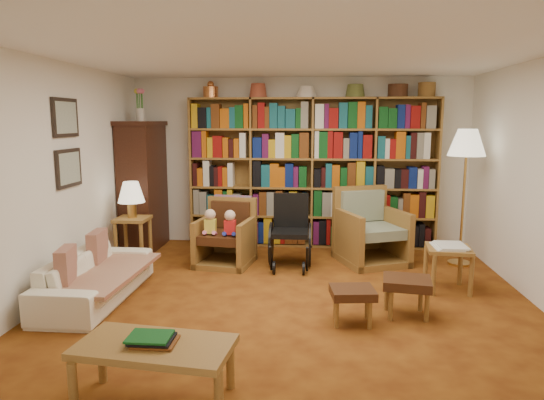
# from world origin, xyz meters

# --- Properties ---
(floor) EXTENTS (5.00, 5.00, 0.00)m
(floor) POSITION_xyz_m (0.00, 0.00, 0.00)
(floor) COLOR #8D4E15
(floor) RESTS_ON ground
(ceiling) EXTENTS (5.00, 5.00, 0.00)m
(ceiling) POSITION_xyz_m (0.00, 0.00, 2.50)
(ceiling) COLOR white
(ceiling) RESTS_ON wall_back
(wall_back) EXTENTS (5.00, 0.00, 5.00)m
(wall_back) POSITION_xyz_m (0.00, 2.50, 1.25)
(wall_back) COLOR white
(wall_back) RESTS_ON floor
(wall_front) EXTENTS (5.00, 0.00, 5.00)m
(wall_front) POSITION_xyz_m (0.00, -2.50, 1.25)
(wall_front) COLOR white
(wall_front) RESTS_ON floor
(wall_left) EXTENTS (0.00, 5.00, 5.00)m
(wall_left) POSITION_xyz_m (-2.50, 0.00, 1.25)
(wall_left) COLOR white
(wall_left) RESTS_ON floor
(bookshelf) EXTENTS (3.60, 0.30, 2.42)m
(bookshelf) POSITION_xyz_m (0.20, 2.33, 1.17)
(bookshelf) COLOR olive
(bookshelf) RESTS_ON floor
(curio_cabinet) EXTENTS (0.50, 0.95, 2.40)m
(curio_cabinet) POSITION_xyz_m (-2.25, 2.00, 0.95)
(curio_cabinet) COLOR #381B0F
(curio_cabinet) RESTS_ON floor
(framed_pictures) EXTENTS (0.03, 0.52, 0.97)m
(framed_pictures) POSITION_xyz_m (-2.48, 0.30, 1.62)
(framed_pictures) COLOR black
(framed_pictures) RESTS_ON wall_left
(sofa) EXTENTS (1.68, 0.66, 0.49)m
(sofa) POSITION_xyz_m (-2.05, -0.10, 0.25)
(sofa) COLOR white
(sofa) RESTS_ON floor
(sofa_throw) EXTENTS (0.84, 1.50, 0.04)m
(sofa_throw) POSITION_xyz_m (-2.00, -0.10, 0.30)
(sofa_throw) COLOR #C8B391
(sofa_throw) RESTS_ON sofa
(cushion_left) EXTENTS (0.16, 0.39, 0.38)m
(cushion_left) POSITION_xyz_m (-2.18, 0.25, 0.45)
(cushion_left) COLOR maroon
(cushion_left) RESTS_ON sofa
(cushion_right) EXTENTS (0.19, 0.39, 0.38)m
(cushion_right) POSITION_xyz_m (-2.18, -0.45, 0.45)
(cushion_right) COLOR maroon
(cushion_right) RESTS_ON sofa
(side_table_lamp) EXTENTS (0.42, 0.42, 0.61)m
(side_table_lamp) POSITION_xyz_m (-2.15, 1.25, 0.45)
(side_table_lamp) COLOR olive
(side_table_lamp) RESTS_ON floor
(table_lamp) EXTENTS (0.35, 0.35, 0.48)m
(table_lamp) POSITION_xyz_m (-2.15, 1.25, 0.93)
(table_lamp) COLOR #B9883B
(table_lamp) RESTS_ON side_table_lamp
(armchair_leather) EXTENTS (0.79, 0.82, 0.87)m
(armchair_leather) POSITION_xyz_m (-0.92, 1.34, 0.36)
(armchair_leather) COLOR olive
(armchair_leather) RESTS_ON floor
(armchair_sage) EXTENTS (1.08, 1.08, 0.98)m
(armchair_sage) POSITION_xyz_m (1.00, 1.61, 0.37)
(armchair_sage) COLOR olive
(armchair_sage) RESTS_ON floor
(wheelchair) EXTENTS (0.54, 0.75, 0.94)m
(wheelchair) POSITION_xyz_m (-0.07, 1.27, 0.43)
(wheelchair) COLOR black
(wheelchair) RESTS_ON floor
(floor_lamp) EXTENTS (0.47, 0.47, 1.77)m
(floor_lamp) POSITION_xyz_m (2.15, 1.52, 1.52)
(floor_lamp) COLOR #B9883B
(floor_lamp) RESTS_ON floor
(side_table_papers) EXTENTS (0.52, 0.52, 0.52)m
(side_table_papers) POSITION_xyz_m (1.71, 0.49, 0.41)
(side_table_papers) COLOR olive
(side_table_papers) RESTS_ON floor
(footstool_a) EXTENTS (0.43, 0.38, 0.34)m
(footstool_a) POSITION_xyz_m (0.59, -0.50, 0.28)
(footstool_a) COLOR #462912
(footstool_a) RESTS_ON floor
(footstool_b) EXTENTS (0.50, 0.44, 0.38)m
(footstool_b) POSITION_xyz_m (1.12, -0.28, 0.31)
(footstool_b) COLOR #462912
(footstool_b) RESTS_ON floor
(coffee_table) EXTENTS (1.08, 0.63, 0.47)m
(coffee_table) POSITION_xyz_m (-0.82, -1.90, 0.36)
(coffee_table) COLOR olive
(coffee_table) RESTS_ON floor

